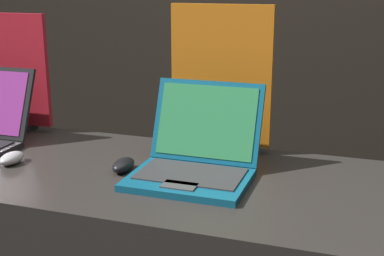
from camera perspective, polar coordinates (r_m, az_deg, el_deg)
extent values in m
ellipsoid|color=#B2B2B7|center=(1.76, -18.67, -3.06)|extent=(0.06, 0.10, 0.04)
cube|color=black|center=(2.18, -18.78, 0.27)|extent=(0.20, 0.07, 0.02)
cube|color=red|center=(2.13, -19.30, 5.95)|extent=(0.37, 0.02, 0.41)
cube|color=#0F5170|center=(1.52, -0.37, -5.56)|extent=(0.34, 0.25, 0.02)
cube|color=#2D2D30|center=(1.53, -0.14, -4.89)|extent=(0.30, 0.18, 0.00)
cube|color=#3F3F42|center=(1.45, -1.35, -6.15)|extent=(0.09, 0.06, 0.00)
cube|color=#0F5170|center=(1.64, 1.62, 0.69)|extent=(0.34, 0.11, 0.24)
cube|color=#2D7F4C|center=(1.63, 1.55, 0.73)|extent=(0.30, 0.09, 0.21)
ellipsoid|color=black|center=(1.62, -7.34, -3.94)|extent=(0.06, 0.10, 0.04)
cube|color=black|center=(1.81, 3.00, -1.94)|extent=(0.19, 0.07, 0.02)
cube|color=orange|center=(1.75, 3.11, 5.59)|extent=(0.34, 0.02, 0.46)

